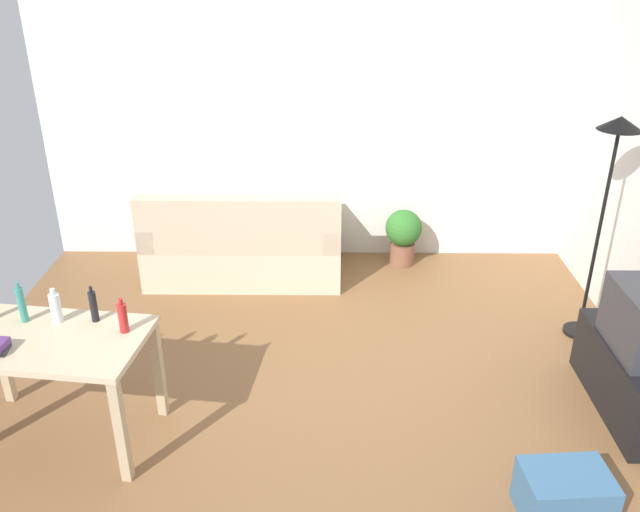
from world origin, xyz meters
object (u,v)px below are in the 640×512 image
object	(u,v)px
desk	(48,353)
potted_plant	(403,233)
bottle_clear	(56,307)
tv_stand	(634,379)
bottle_red	(123,317)
bottle_tall	(22,304)
bottle_dark	(94,306)
storage_box	(564,495)
torchiere_lamp	(611,170)
couch	(244,248)

from	to	relation	value
desk	potted_plant	distance (m)	3.59
desk	bottle_clear	size ratio (longest dim) A/B	5.44
tv_stand	bottle_red	xyz separation A→B (m)	(-3.34, -0.25, 0.62)
bottle_tall	bottle_dark	world-z (taller)	bottle_tall
storage_box	bottle_dark	world-z (taller)	bottle_dark
potted_plant	bottle_red	size ratio (longest dim) A/B	2.46
storage_box	bottle_tall	world-z (taller)	bottle_tall
potted_plant	bottle_dark	world-z (taller)	bottle_dark
potted_plant	bottle_tall	distance (m)	3.63
storage_box	bottle_red	distance (m)	2.76
potted_plant	bottle_red	xyz separation A→B (m)	(-2.00, -2.51, 0.53)
potted_plant	tv_stand	bearing A→B (deg)	-59.28
torchiere_lamp	bottle_tall	size ratio (longest dim) A/B	6.60
tv_stand	storage_box	size ratio (longest dim) A/B	2.29
desk	bottle_tall	xyz separation A→B (m)	(-0.20, 0.19, 0.23)
desk	bottle_clear	distance (m)	0.28
couch	desk	world-z (taller)	couch
storage_box	bottle_clear	size ratio (longest dim) A/B	2.04
storage_box	torchiere_lamp	bearing A→B (deg)	68.34
bottle_dark	bottle_red	size ratio (longest dim) A/B	1.06
bottle_tall	torchiere_lamp	bearing A→B (deg)	15.47
bottle_clear	bottle_red	xyz separation A→B (m)	(0.45, -0.11, -0.00)
bottle_dark	couch	bearing A→B (deg)	71.82
tv_stand	bottle_dark	distance (m)	3.62
bottle_dark	storage_box	bearing A→B (deg)	-16.59
torchiere_lamp	tv_stand	bearing A→B (deg)	-90.00
potted_plant	bottle_tall	world-z (taller)	bottle_tall
tv_stand	bottle_clear	world-z (taller)	bottle_clear
bottle_tall	bottle_clear	bearing A→B (deg)	-0.85
tv_stand	desk	world-z (taller)	desk
bottle_dark	desk	bearing A→B (deg)	-141.07
bottle_tall	bottle_dark	distance (m)	0.45
bottle_tall	bottle_dark	xyz separation A→B (m)	(0.45, 0.01, -0.01)
tv_stand	potted_plant	xyz separation A→B (m)	(-1.34, 2.26, 0.09)
bottle_red	torchiere_lamp	bearing A→B (deg)	20.15
torchiere_lamp	storage_box	bearing A→B (deg)	-111.66
bottle_clear	bottle_tall	bearing A→B (deg)	179.15
desk	bottle_dark	distance (m)	0.39
couch	potted_plant	xyz separation A→B (m)	(1.54, 0.31, 0.02)
tv_stand	potted_plant	distance (m)	2.63
bottle_dark	bottle_red	xyz separation A→B (m)	(0.22, -0.13, -0.01)
tv_stand	bottle_clear	xyz separation A→B (m)	(-3.80, -0.14, 0.62)
couch	potted_plant	bearing A→B (deg)	-168.53
bottle_red	desk	bearing A→B (deg)	-171.02
desk	potted_plant	world-z (taller)	desk
bottle_clear	couch	bearing A→B (deg)	66.29
torchiere_lamp	potted_plant	distance (m)	2.15
couch	bottle_clear	distance (m)	2.34
couch	bottle_red	distance (m)	2.31
couch	tv_stand	size ratio (longest dim) A/B	1.66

